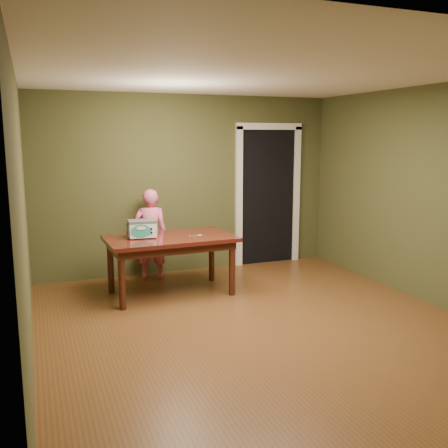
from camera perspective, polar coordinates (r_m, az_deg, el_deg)
name	(u,v)px	position (r m, az deg, el deg)	size (l,w,h in m)	color
floor	(259,327)	(5.42, 4.06, -11.66)	(5.00, 5.00, 0.00)	brown
room_shell	(261,166)	(5.05, 4.30, 6.65)	(4.52, 5.02, 2.61)	#434525
doorway	(260,195)	(8.17, 4.11, 3.33)	(1.10, 0.66, 2.25)	black
dining_table	(170,244)	(6.36, -6.15, -2.32)	(1.63, 0.95, 0.75)	#36100C
toy_oven	(142,228)	(6.29, -9.34, -0.48)	(0.38, 0.27, 0.22)	#4C4F54
baking_pan	(195,236)	(6.27, -3.39, -1.41)	(0.10, 0.10, 0.02)	silver
spatula	(195,236)	(6.35, -3.29, -1.34)	(0.18, 0.03, 0.01)	#D4B25C
child	(151,235)	(7.05, -8.37, -1.20)	(0.47, 0.31, 1.29)	#EE628F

